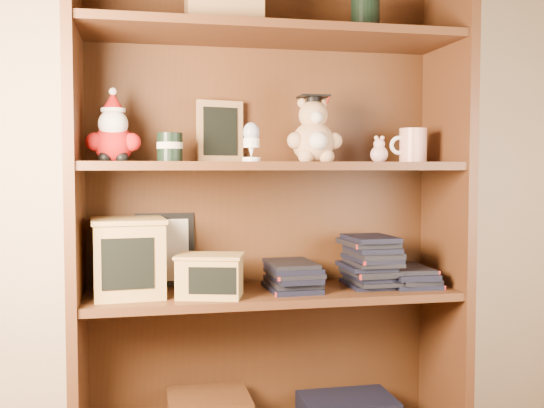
{
  "coord_description": "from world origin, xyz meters",
  "views": [
    {
      "loc": [
        -0.3,
        -0.62,
        0.93
      ],
      "look_at": [
        0.1,
        1.3,
        0.82
      ],
      "focal_mm": 42.0,
      "sensor_mm": 36.0,
      "label": 1
    }
  ],
  "objects": [
    {
      "name": "bookcase",
      "position": [
        0.1,
        1.36,
        0.78
      ],
      "size": [
        1.2,
        0.35,
        1.6
      ],
      "color": "#502C16",
      "rests_on": "ground"
    },
    {
      "name": "shelf_lower",
      "position": [
        0.1,
        1.3,
        0.54
      ],
      "size": [
        1.14,
        0.33,
        0.02
      ],
      "color": "#502C16",
      "rests_on": "ground"
    },
    {
      "name": "shelf_upper",
      "position": [
        0.1,
        1.3,
        0.94
      ],
      "size": [
        1.14,
        0.33,
        0.02
      ],
      "color": "#502C16",
      "rests_on": "ground"
    },
    {
      "name": "santa_plush",
      "position": [
        -0.37,
        1.3,
        1.03
      ],
      "size": [
        0.16,
        0.11,
        0.22
      ],
      "color": "#A50F0F",
      "rests_on": "shelf_upper"
    },
    {
      "name": "teachers_tin",
      "position": [
        -0.21,
        1.3,
        0.99
      ],
      "size": [
        0.08,
        0.08,
        0.09
      ],
      "color": "black",
      "rests_on": "shelf_upper"
    },
    {
      "name": "chalkboard_plaque",
      "position": [
        -0.04,
        1.42,
        1.05
      ],
      "size": [
        0.15,
        0.1,
        0.2
      ],
      "color": "#9E7547",
      "rests_on": "shelf_upper"
    },
    {
      "name": "egg_cup",
      "position": [
        0.03,
        1.23,
        1.01
      ],
      "size": [
        0.06,
        0.06,
        0.12
      ],
      "color": "white",
      "rests_on": "shelf_upper"
    },
    {
      "name": "grad_teddy_bear",
      "position": [
        0.23,
        1.3,
        1.03
      ],
      "size": [
        0.18,
        0.15,
        0.21
      ],
      "color": "tan",
      "rests_on": "shelf_upper"
    },
    {
      "name": "pink_figurine",
      "position": [
        0.45,
        1.31,
        0.98
      ],
      "size": [
        0.06,
        0.06,
        0.09
      ],
      "color": "beige",
      "rests_on": "shelf_upper"
    },
    {
      "name": "teacher_mug",
      "position": [
        0.57,
        1.31,
        1.0
      ],
      "size": [
        0.12,
        0.09,
        0.11
      ],
      "color": "silver",
      "rests_on": "shelf_upper"
    },
    {
      "name": "certificate_frame",
      "position": [
        -0.22,
        1.44,
        0.67
      ],
      "size": [
        0.19,
        0.05,
        0.24
      ],
      "color": "black",
      "rests_on": "shelf_lower"
    },
    {
      "name": "treats_box",
      "position": [
        -0.33,
        1.3,
        0.67
      ],
      "size": [
        0.23,
        0.23,
        0.23
      ],
      "color": "#B08B48",
      "rests_on": "shelf_lower"
    },
    {
      "name": "pencils_box",
      "position": [
        -0.1,
        1.24,
        0.61
      ],
      "size": [
        0.22,
        0.18,
        0.13
      ],
      "color": "#B08B48",
      "rests_on": "shelf_lower"
    },
    {
      "name": "book_stack_left",
      "position": [
        0.17,
        1.3,
        0.6
      ],
      "size": [
        0.14,
        0.2,
        0.1
      ],
      "color": "black",
      "rests_on": "shelf_lower"
    },
    {
      "name": "book_stack_mid",
      "position": [
        0.43,
        1.3,
        0.64
      ],
      "size": [
        0.14,
        0.2,
        0.18
      ],
      "color": "black",
      "rests_on": "shelf_lower"
    },
    {
      "name": "book_stack_right",
      "position": [
        0.56,
        1.3,
        0.58
      ],
      "size": [
        0.14,
        0.2,
        0.06
      ],
      "color": "black",
      "rests_on": "shelf_lower"
    }
  ]
}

